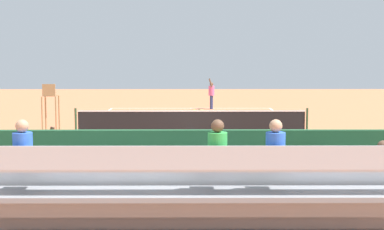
# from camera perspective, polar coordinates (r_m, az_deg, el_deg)

# --- Properties ---
(ground_plane) EXTENTS (60.00, 60.00, 0.00)m
(ground_plane) POSITION_cam_1_polar(r_m,az_deg,el_deg) (25.19, -0.05, -1.73)
(ground_plane) COLOR #CC7047
(court_line_markings) EXTENTS (10.10, 22.20, 0.01)m
(court_line_markings) POSITION_cam_1_polar(r_m,az_deg,el_deg) (25.23, -0.05, -1.71)
(court_line_markings) COLOR white
(court_line_markings) RESTS_ON ground
(tennis_net) EXTENTS (10.30, 0.10, 1.07)m
(tennis_net) POSITION_cam_1_polar(r_m,az_deg,el_deg) (25.13, -0.05, -0.59)
(tennis_net) COLOR black
(tennis_net) RESTS_ON ground
(backdrop_wall) EXTENTS (18.00, 0.16, 2.00)m
(backdrop_wall) POSITION_cam_1_polar(r_m,az_deg,el_deg) (11.23, 0.26, -6.56)
(backdrop_wall) COLOR #235633
(backdrop_wall) RESTS_ON ground
(bleacher_stand) EXTENTS (9.06, 2.40, 2.48)m
(bleacher_stand) POSITION_cam_1_polar(r_m,az_deg,el_deg) (9.91, 1.33, -8.59)
(bleacher_stand) COLOR gray
(bleacher_stand) RESTS_ON ground
(umpire_chair) EXTENTS (0.67, 0.67, 2.14)m
(umpire_chair) POSITION_cam_1_polar(r_m,az_deg,el_deg) (25.76, -13.98, 1.20)
(umpire_chair) COLOR #A88456
(umpire_chair) RESTS_ON ground
(courtside_bench) EXTENTS (1.80, 0.40, 0.93)m
(courtside_bench) POSITION_cam_1_polar(r_m,az_deg,el_deg) (12.40, 13.62, -7.61)
(courtside_bench) COLOR #234C2D
(courtside_bench) RESTS_ON ground
(equipment_bag) EXTENTS (0.90, 0.36, 0.36)m
(equipment_bag) POSITION_cam_1_polar(r_m,az_deg,el_deg) (12.06, 4.61, -9.70)
(equipment_bag) COLOR #334C8C
(equipment_bag) RESTS_ON ground
(tennis_player) EXTENTS (0.44, 0.56, 1.93)m
(tennis_player) POSITION_cam_1_polar(r_m,az_deg,el_deg) (35.49, 1.95, 2.23)
(tennis_player) COLOR navy
(tennis_player) RESTS_ON ground
(tennis_racket) EXTENTS (0.40, 0.58, 0.03)m
(tennis_racket) POSITION_cam_1_polar(r_m,az_deg,el_deg) (34.93, 0.95, 0.52)
(tennis_racket) COLOR black
(tennis_racket) RESTS_ON ground
(tennis_ball_near) EXTENTS (0.07, 0.07, 0.07)m
(tennis_ball_near) POSITION_cam_1_polar(r_m,az_deg,el_deg) (32.01, -0.71, 0.03)
(tennis_ball_near) COLOR #CCDB33
(tennis_ball_near) RESTS_ON ground
(tennis_ball_far) EXTENTS (0.07, 0.07, 0.07)m
(tennis_ball_far) POSITION_cam_1_polar(r_m,az_deg,el_deg) (34.76, 0.22, 0.52)
(tennis_ball_far) COLOR #CCDB33
(tennis_ball_far) RESTS_ON ground
(line_judge) EXTENTS (0.36, 0.53, 1.93)m
(line_judge) POSITION_cam_1_polar(r_m,az_deg,el_deg) (12.48, -14.21, -5.38)
(line_judge) COLOR #232328
(line_judge) RESTS_ON ground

